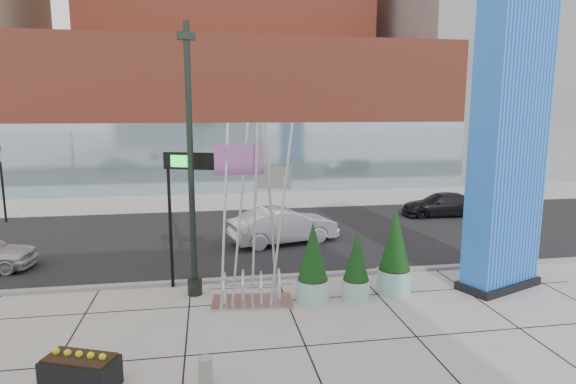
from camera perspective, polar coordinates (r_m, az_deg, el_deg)
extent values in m
plane|color=#9E9991|center=(13.57, -3.11, -16.17)|extent=(160.00, 160.00, 0.00)
cube|color=black|center=(22.95, -5.96, -5.23)|extent=(80.00, 12.00, 0.02)
cube|color=gray|center=(17.22, -4.65, -10.20)|extent=(80.00, 0.30, 0.12)
cube|color=#A54530|center=(39.20, -6.25, 9.09)|extent=(34.00, 10.00, 11.00)
cube|color=#8CA5B2|center=(34.58, -5.68, 4.04)|extent=(34.00, 0.60, 5.00)
cube|color=slate|center=(52.00, 22.71, 12.43)|extent=(20.00, 18.00, 18.00)
cube|color=#0C32B7|center=(17.10, 24.70, 5.07)|extent=(2.87, 1.97, 9.59)
cube|color=black|center=(18.02, 23.63, -9.85)|extent=(3.15, 2.25, 0.27)
cylinder|color=black|center=(15.23, -11.47, 3.26)|extent=(0.19, 0.19, 8.51)
cylinder|color=black|center=(16.17, -10.98, -10.93)|extent=(0.47, 0.47, 0.53)
cube|color=black|center=(15.29, -11.98, 17.66)|extent=(0.56, 0.31, 0.23)
cube|color=silver|center=(15.36, -4.26, -12.84)|extent=(2.56, 1.46, 0.07)
cylinder|color=silver|center=(14.26, -7.45, -3.03)|extent=(0.09, 0.09, 5.58)
cylinder|color=silver|center=(14.66, -5.77, -2.65)|extent=(0.09, 0.09, 5.58)
cylinder|color=silver|center=(14.43, -3.92, -2.82)|extent=(0.09, 0.09, 5.58)
cylinder|color=silver|center=(14.81, -2.11, -2.48)|extent=(0.09, 0.09, 5.58)
cylinder|color=silver|center=(14.36, -0.75, -2.86)|extent=(0.09, 0.09, 5.58)
torus|color=silver|center=(15.02, -7.49, -11.36)|extent=(0.17, 1.02, 1.02)
torus|color=silver|center=(15.26, -5.39, -10.98)|extent=(0.17, 1.02, 1.02)
torus|color=silver|center=(15.10, -3.17, -11.19)|extent=(0.17, 1.02, 1.02)
torus|color=silver|center=(15.37, -1.16, -10.78)|extent=(0.17, 1.02, 1.02)
cube|color=red|center=(14.23, -5.84, 3.81)|extent=(1.45, 0.09, 0.89)
cube|color=silver|center=(14.51, -1.86, 1.75)|extent=(1.11, 0.27, 0.67)
cylinder|color=gray|center=(11.32, -9.77, -20.18)|extent=(0.32, 0.32, 0.62)
cylinder|color=black|center=(16.40, -13.79, -3.46)|extent=(0.11, 0.11, 4.51)
cube|color=black|center=(16.02, -10.62, 3.76)|extent=(2.09, 0.92, 0.54)
cube|color=#19D833|center=(15.91, -12.18, 3.67)|extent=(0.71, 0.28, 0.38)
cylinder|color=#96CAC2|center=(16.41, 12.43, -10.21)|extent=(1.11, 1.11, 0.78)
cylinder|color=black|center=(16.28, 12.48, -8.92)|extent=(1.02, 1.02, 0.07)
cone|color=black|center=(15.99, 12.61, -5.52)|extent=(1.00, 1.00, 2.00)
cylinder|color=#96CAC2|center=(15.69, 8.02, -11.32)|extent=(0.89, 0.89, 0.62)
cylinder|color=black|center=(15.58, 8.05, -10.25)|extent=(0.82, 0.82, 0.05)
cone|color=black|center=(15.33, 8.12, -7.44)|extent=(0.80, 0.80, 1.60)
cylinder|color=#96CAC2|center=(15.33, 2.93, -11.57)|extent=(1.02, 1.02, 0.72)
cylinder|color=black|center=(15.20, 2.94, -10.31)|extent=(0.94, 0.94, 0.06)
cone|color=black|center=(14.91, 2.97, -6.98)|extent=(0.92, 0.92, 1.84)
cube|color=black|center=(11.91, -23.37, -19.12)|extent=(1.73, 1.30, 0.67)
cube|color=black|center=(11.75, -23.49, -17.59)|extent=(1.59, 1.15, 0.07)
imported|color=#B7B9C0|center=(21.51, -0.53, -4.04)|extent=(5.09, 2.82, 1.59)
imported|color=black|center=(28.36, 17.68, -1.45)|extent=(4.50, 2.05, 1.28)
cylinder|color=black|center=(29.47, -30.67, -0.05)|extent=(0.12, 0.12, 3.20)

